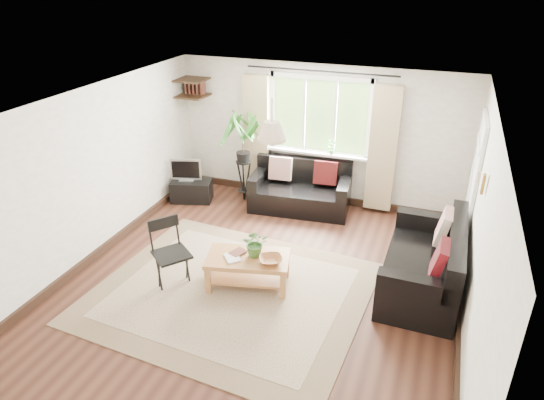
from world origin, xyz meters
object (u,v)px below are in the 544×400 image
(coffee_table, at_px, (248,271))
(folding_chair, at_px, (172,256))
(palm_stand, at_px, (243,158))
(tv_stand, at_px, (192,191))
(sofa_back, at_px, (300,188))
(sofa_right, at_px, (423,259))

(coffee_table, distance_m, folding_chair, 1.01)
(coffee_table, bearing_deg, palm_stand, 114.21)
(folding_chair, bearing_deg, tv_stand, 61.63)
(sofa_back, bearing_deg, tv_stand, -175.19)
(tv_stand, bearing_deg, sofa_back, -5.93)
(sofa_back, height_order, folding_chair, folding_chair)
(sofa_right, distance_m, folding_chair, 3.23)
(sofa_back, bearing_deg, folding_chair, -114.06)
(folding_chair, bearing_deg, sofa_right, -32.38)
(sofa_right, bearing_deg, folding_chair, -69.77)
(sofa_back, relative_size, palm_stand, 1.05)
(sofa_back, height_order, tv_stand, sofa_back)
(coffee_table, xyz_separation_m, folding_chair, (-0.92, -0.34, 0.23))
(tv_stand, bearing_deg, sofa_right, -33.78)
(sofa_back, xyz_separation_m, sofa_right, (2.15, -1.63, 0.04))
(sofa_right, relative_size, palm_stand, 1.16)
(sofa_right, xyz_separation_m, tv_stand, (-4.07, 1.28, -0.24))
(coffee_table, relative_size, palm_stand, 0.67)
(tv_stand, bearing_deg, coffee_table, -62.45)
(sofa_back, bearing_deg, palm_stand, 173.81)
(sofa_back, relative_size, tv_stand, 2.36)
(palm_stand, bearing_deg, coffee_table, -65.79)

